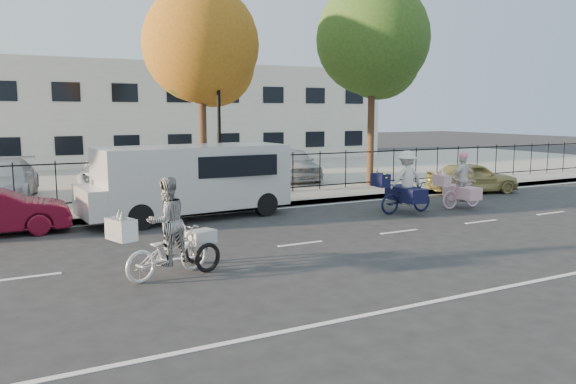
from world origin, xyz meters
TOP-DOWN VIEW (x-y plane):
  - ground at (0.00, 0.00)m, footprint 120.00×120.00m
  - road_markings at (0.00, 0.00)m, footprint 60.00×9.52m
  - curb at (0.00, 5.05)m, footprint 60.00×0.10m
  - sidewalk at (0.00, 6.10)m, footprint 60.00×2.20m
  - parking_lot at (0.00, 15.00)m, footprint 60.00×15.60m
  - iron_fence at (0.00, 7.20)m, footprint 58.00×0.06m
  - building at (0.00, 25.00)m, footprint 34.00×10.00m
  - lamppost at (0.50, 6.80)m, footprint 0.36×0.36m
  - street_sign at (-1.85, 6.80)m, footprint 0.85×0.06m
  - zebra_trike at (-3.56, -1.17)m, footprint 2.25×1.44m
  - unicorn_bike at (7.14, 2.00)m, footprint 1.85×1.28m
  - bull_bike at (4.95, 2.18)m, footprint 2.10×1.44m
  - white_van at (-1.31, 4.50)m, footprint 6.25×2.52m
  - gold_sedan at (10.15, 4.50)m, footprint 3.81×2.21m
  - lot_car_a at (-6.27, 9.73)m, footprint 2.68×5.07m
  - lot_car_b at (-2.57, 9.71)m, footprint 3.35×5.61m
  - lot_car_d at (5.30, 10.48)m, footprint 2.39×4.45m
  - tree_mid at (0.45, 8.04)m, footprint 4.17×4.17m
  - tree_east at (7.40, 7.36)m, footprint 4.57×4.57m

SIDE VIEW (x-z plane):
  - ground at x=0.00m, z-range 0.00..0.00m
  - road_markings at x=0.00m, z-range 0.00..0.01m
  - curb at x=0.00m, z-range 0.00..0.15m
  - sidewalk at x=0.00m, z-range 0.00..0.15m
  - parking_lot at x=0.00m, z-range 0.00..0.15m
  - gold_sedan at x=10.15m, z-range 0.00..1.22m
  - unicorn_bike at x=7.14m, z-range -0.25..1.64m
  - zebra_trike at x=-3.56m, z-range -0.22..1.72m
  - bull_bike at x=4.95m, z-range -0.20..1.77m
  - lot_car_a at x=-6.27m, z-range 0.15..1.55m
  - lot_car_d at x=5.30m, z-range 0.15..1.59m
  - lot_car_b at x=-2.57m, z-range 0.15..1.61m
  - iron_fence at x=0.00m, z-range 0.15..1.65m
  - white_van at x=-1.31m, z-range 0.11..2.28m
  - street_sign at x=-1.85m, z-range 0.52..2.32m
  - building at x=0.00m, z-range 0.00..6.00m
  - lamppost at x=0.50m, z-range 0.95..5.28m
  - tree_mid at x=0.45m, z-range 1.53..9.17m
  - tree_east at x=7.40m, z-range 1.68..10.06m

